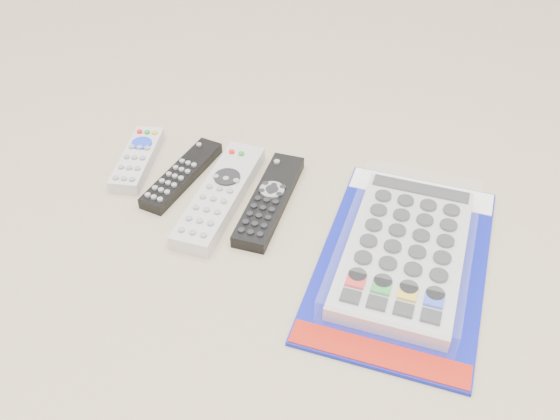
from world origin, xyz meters
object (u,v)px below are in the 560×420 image
(remote_small_grey, at_px, (138,159))
(jumbo_remote_packaged, at_px, (405,250))
(remote_large_black, at_px, (270,200))
(remote_silver_dvd, at_px, (220,195))
(remote_slim_black, at_px, (182,175))

(remote_small_grey, xyz_separation_m, jumbo_remote_packaged, (0.43, -0.07, 0.01))
(jumbo_remote_packaged, bearing_deg, remote_large_black, 166.75)
(remote_silver_dvd, distance_m, jumbo_remote_packaged, 0.27)
(remote_small_grey, xyz_separation_m, remote_large_black, (0.22, -0.02, -0.00))
(remote_slim_black, relative_size, remote_silver_dvd, 0.76)
(remote_small_grey, xyz_separation_m, remote_silver_dvd, (0.15, -0.04, 0.00))
(remote_silver_dvd, bearing_deg, remote_large_black, 11.73)
(remote_silver_dvd, bearing_deg, remote_slim_black, 158.39)
(remote_small_grey, distance_m, remote_slim_black, 0.08)
(remote_small_grey, distance_m, jumbo_remote_packaged, 0.43)
(remote_small_grey, relative_size, jumbo_remote_packaged, 0.45)
(jumbo_remote_packaged, bearing_deg, remote_slim_black, 169.95)
(remote_small_grey, distance_m, remote_silver_dvd, 0.16)
(remote_slim_black, xyz_separation_m, remote_silver_dvd, (0.07, -0.03, 0.00))
(remote_silver_dvd, height_order, remote_large_black, remote_silver_dvd)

